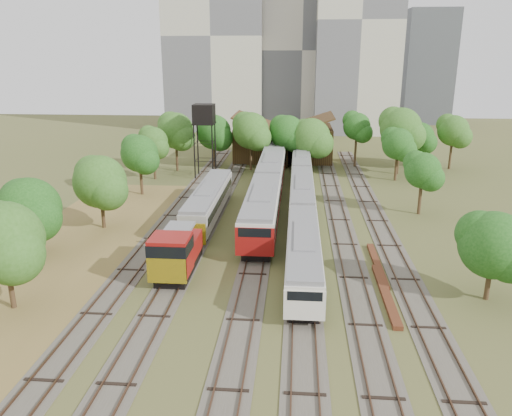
# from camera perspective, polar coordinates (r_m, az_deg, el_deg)

# --- Properties ---
(ground) EXTENTS (240.00, 240.00, 0.00)m
(ground) POSITION_cam_1_polar(r_m,az_deg,el_deg) (30.98, 1.67, -15.81)
(ground) COLOR #475123
(ground) RESTS_ON ground
(dry_grass_patch) EXTENTS (14.00, 60.00, 0.04)m
(dry_grass_patch) POSITION_cam_1_polar(r_m,az_deg,el_deg) (42.53, -22.92, -7.65)
(dry_grass_patch) COLOR brown
(dry_grass_patch) RESTS_ON ground
(tracks) EXTENTS (24.60, 80.00, 0.19)m
(tracks) POSITION_cam_1_polar(r_m,az_deg,el_deg) (53.72, 2.41, -1.19)
(tracks) COLOR #4C473D
(tracks) RESTS_ON ground
(railcar_red_set) EXTENTS (3.26, 34.57, 4.03)m
(railcar_red_set) POSITION_cam_1_polar(r_m,az_deg,el_deg) (57.46, 1.29, 2.21)
(railcar_red_set) COLOR black
(railcar_red_set) RESTS_ON ground
(railcar_green_set) EXTENTS (2.67, 52.07, 3.30)m
(railcar_green_set) POSITION_cam_1_polar(r_m,az_deg,el_deg) (56.35, 5.28, 1.43)
(railcar_green_set) COLOR black
(railcar_green_set) RESTS_ON ground
(railcar_rear) EXTENTS (3.06, 16.08, 3.78)m
(railcar_rear) POSITION_cam_1_polar(r_m,az_deg,el_deg) (84.09, 2.42, 6.84)
(railcar_rear) COLOR black
(railcar_rear) RESTS_ON ground
(shunter_locomotive) EXTENTS (2.97, 8.10, 3.89)m
(shunter_locomotive) POSITION_cam_1_polar(r_m,az_deg,el_deg) (39.95, -9.10, -5.12)
(shunter_locomotive) COLOR black
(shunter_locomotive) RESTS_ON ground
(old_grey_coach) EXTENTS (2.75, 18.00, 3.39)m
(old_grey_coach) POSITION_cam_1_polar(r_m,az_deg,el_deg) (53.79, -5.41, 0.79)
(old_grey_coach) COLOR black
(old_grey_coach) RESTS_ON ground
(water_tower) EXTENTS (2.99, 2.99, 10.37)m
(water_tower) POSITION_cam_1_polar(r_m,az_deg,el_deg) (71.33, -5.97, 10.42)
(water_tower) COLOR black
(water_tower) RESTS_ON ground
(rail_pile_near) EXTENTS (0.65, 9.82, 0.33)m
(rail_pile_near) POSITION_cam_1_polar(r_m,az_deg,el_deg) (38.10, 14.59, -9.46)
(rail_pile_near) COLOR #5C2E1A
(rail_pile_near) RESTS_ON ground
(rail_pile_far) EXTENTS (0.56, 9.03, 0.29)m
(rail_pile_far) POSITION_cam_1_polar(r_m,az_deg,el_deg) (42.96, 13.69, -6.31)
(rail_pile_far) COLOR #5C2E1A
(rail_pile_far) RESTS_ON ground
(maintenance_shed) EXTENTS (16.45, 11.55, 7.58)m
(maintenance_shed) POSITION_cam_1_polar(r_m,az_deg,el_deg) (85.16, 3.14, 7.58)
(maintenance_shed) COLOR #3A2515
(maintenance_shed) RESTS_ON ground
(tree_band_left) EXTENTS (8.81, 53.26, 8.03)m
(tree_band_left) POSITION_cam_1_polar(r_m,az_deg,el_deg) (48.60, -20.38, 1.79)
(tree_band_left) COLOR #382616
(tree_band_left) RESTS_ON ground
(tree_band_far) EXTENTS (46.78, 10.03, 9.75)m
(tree_band_far) POSITION_cam_1_polar(r_m,az_deg,el_deg) (76.43, 5.99, 8.61)
(tree_band_far) COLOR #382616
(tree_band_far) RESTS_ON ground
(tree_band_right) EXTENTS (4.78, 40.56, 7.36)m
(tree_band_right) POSITION_cam_1_polar(r_m,az_deg,el_deg) (53.71, 19.52, 2.96)
(tree_band_right) COLOR #382616
(tree_band_right) RESTS_ON ground
(tower_left) EXTENTS (22.00, 16.00, 42.00)m
(tower_left) POSITION_cam_1_polar(r_m,az_deg,el_deg) (122.61, -4.59, 18.90)
(tower_left) COLOR beige
(tower_left) RESTS_ON ground
(tower_centre) EXTENTS (20.00, 18.00, 36.00)m
(tower_centre) POSITION_cam_1_polar(r_m,az_deg,el_deg) (126.03, 5.28, 17.46)
(tower_centre) COLOR #B6AEA5
(tower_centre) RESTS_ON ground
(tower_right) EXTENTS (18.00, 16.00, 48.00)m
(tower_right) POSITION_cam_1_polar(r_m,az_deg,el_deg) (118.92, 11.55, 20.14)
(tower_right) COLOR beige
(tower_right) RESTS_ON ground
(tower_far_right) EXTENTS (12.00, 12.00, 28.00)m
(tower_far_right) POSITION_cam_1_polar(r_m,az_deg,el_deg) (139.93, 18.89, 14.96)
(tower_far_right) COLOR #474B4F
(tower_far_right) RESTS_ON ground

